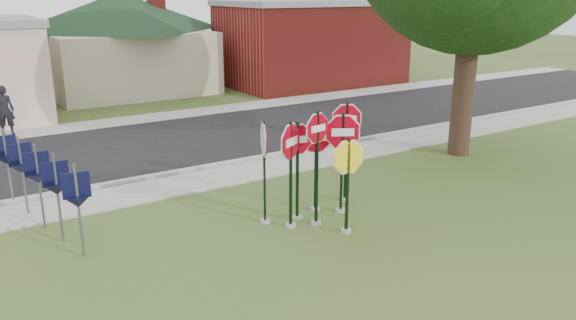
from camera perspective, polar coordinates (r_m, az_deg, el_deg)
ground at (r=12.42m, az=6.18°, el=-8.40°), size 120.00×120.00×0.00m
sidewalk_near at (r=16.72m, az=-5.68°, el=-1.53°), size 60.00×1.60×0.06m
road at (r=20.67m, az=-11.42°, el=1.78°), size 60.00×7.00×0.04m
sidewalk_far at (r=24.62m, az=-15.15°, el=3.96°), size 60.00×1.60×0.06m
curb at (r=17.56m, az=-7.18°, el=-0.53°), size 60.00×0.20×0.14m
stop_sign_center at (r=12.72m, az=2.97°, el=0.64°), size 0.95×0.24×2.81m
stop_sign_yellow at (r=12.44m, az=6.10°, el=-1.39°), size 1.07×0.24×2.32m
stop_sign_left at (r=12.58m, az=0.28°, el=0.09°), size 1.01×0.55×2.63m
stop_sign_right at (r=13.54m, az=5.53°, el=1.26°), size 1.03×0.59×2.63m
stop_sign_back_right at (r=13.64m, az=2.84°, el=0.69°), size 0.96×0.49×2.42m
stop_sign_back_left at (r=13.07m, az=0.96°, el=0.20°), size 1.03×0.24×2.49m
stop_sign_far_right at (r=14.31m, az=5.94°, el=2.24°), size 0.91×0.54×2.71m
stop_sign_far_left at (r=12.84m, az=-2.44°, el=0.24°), size 0.42×1.01×2.59m
route_sign_row at (r=13.89m, az=-24.02°, el=-1.63°), size 1.43×4.63×2.00m
building_house at (r=32.05m, az=-16.58°, el=13.26°), size 11.60×11.60×6.20m
building_brick at (r=33.37m, az=2.45°, el=11.90°), size 10.20×6.20×4.75m
pedestrian at (r=23.51m, az=-26.86°, el=4.54°), size 0.78×0.61×1.87m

